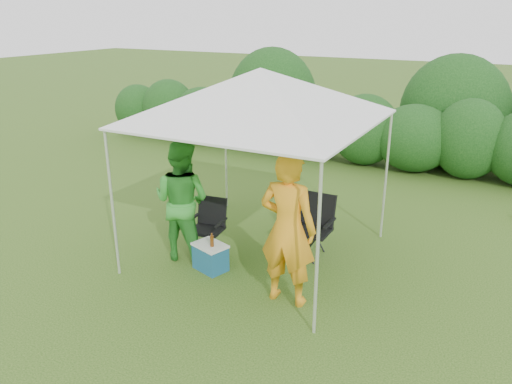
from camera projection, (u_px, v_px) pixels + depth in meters
The scene contains 9 objects.
ground at pixel (244, 267), 7.36m from camera, with size 70.00×70.00×0.00m, color #41631F.
hedge at pixel (369, 132), 12.01m from camera, with size 15.74×1.53×1.80m.
canopy at pixel (260, 95), 6.93m from camera, with size 3.10×3.10×2.83m.
chair_right at pixel (315, 222), 7.59m from camera, with size 0.60×0.54×0.96m.
chair_left at pixel (209, 222), 7.73m from camera, with size 0.57×0.53×0.85m.
man at pixel (288, 229), 6.18m from camera, with size 0.73×0.48×2.02m, color orange.
woman at pixel (182, 201), 7.37m from camera, with size 0.89×0.69×1.83m, color green.
cooler at pixel (210, 257), 7.23m from camera, with size 0.56×0.48×0.40m.
bottle at pixel (212, 240), 7.07m from camera, with size 0.05×0.05×0.20m, color #592D0C.
Camera 1 is at (3.22, -5.69, 3.55)m, focal length 35.00 mm.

